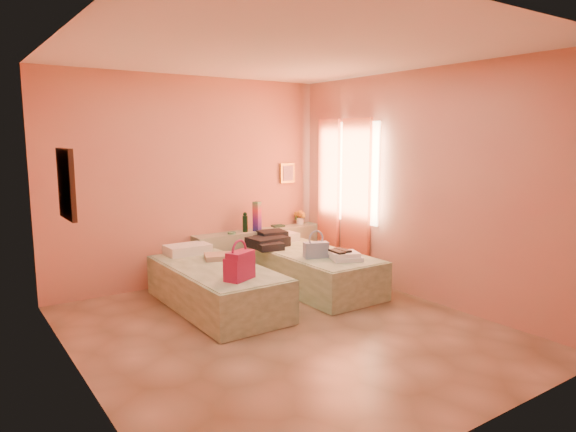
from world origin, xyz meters
The scene contains 16 objects.
ground centered at (0.00, 0.00, 0.00)m, with size 4.50×4.50×0.00m, color tan.
room_walls centered at (0.21, 0.57, 1.79)m, with size 4.02×4.51×2.81m.
headboard_ledge centered at (0.98, 2.10, 0.33)m, with size 2.05×0.30×0.65m, color #9FA688.
bed_left centered at (-0.27, 1.05, 0.25)m, with size 0.90×2.00×0.50m, color beige.
bed_right centered at (1.13, 1.05, 0.25)m, with size 0.90×2.00×0.50m, color beige.
water_bottle centered at (0.72, 2.07, 0.78)m, with size 0.07×0.07×0.27m, color #12311B.
rainbow_box centered at (0.90, 2.04, 0.86)m, with size 0.09×0.09×0.43m, color #A91446.
small_dish centered at (0.48, 2.03, 0.66)m, with size 0.12×0.12×0.03m, color #4D8D63.
green_book centered at (1.33, 2.15, 0.66)m, with size 0.18×0.13×0.03m, color #264834.
flower_vase centered at (1.74, 2.15, 0.78)m, with size 0.20×0.20×0.26m, color white.
magenta_handbag centered at (-0.31, 0.40, 0.65)m, with size 0.33×0.18×0.31m, color #A91446.
khaki_garment centered at (-0.06, 1.36, 0.53)m, with size 0.36×0.29×0.06m, color tan.
clothes_pile centered at (0.88, 1.65, 0.58)m, with size 0.56×0.56×0.17m, color black.
blue_handbag centered at (0.96, 0.74, 0.60)m, with size 0.30×0.13×0.20m, color #3C5D91.
towel_stack centered at (1.19, 0.42, 0.55)m, with size 0.35×0.30×0.10m, color white.
sandal_pair centered at (1.13, 0.47, 0.61)m, with size 0.18×0.24×0.03m, color black.
Camera 1 is at (-2.88, -4.21, 1.99)m, focal length 32.00 mm.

